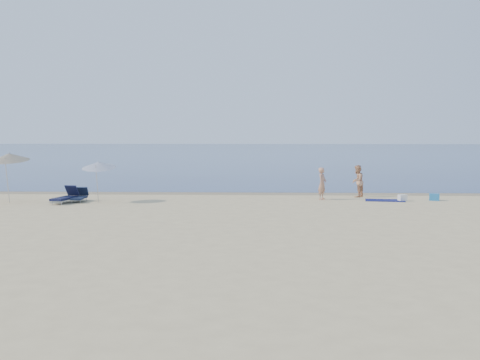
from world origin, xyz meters
The scene contains 12 objects.
ground centered at (0.00, 0.00, 0.00)m, with size 160.00×160.00×0.00m, color #D2BD8C.
sea centered at (0.00, 100.00, 0.00)m, with size 240.00×160.00×0.01m, color #0D1F4E.
wet_sand_strip centered at (0.00, 19.40, 0.00)m, with size 240.00×1.60×0.00m, color #847254.
person_left centered at (2.25, 16.58, 0.79)m, with size 0.58×0.38×1.58m, color tan.
person_right centered at (4.16, 17.82, 0.82)m, with size 0.80×0.62×1.64m, color tan.
beach_towel centered at (5.25, 16.21, 0.02)m, with size 1.87×1.04×0.03m, color #0E124A.
white_bag centered at (6.05, 16.04, 0.15)m, with size 0.36×0.31×0.31m, color white.
blue_cooler centered at (7.67, 16.37, 0.17)m, with size 0.48×0.34×0.34m, color #2170B4.
umbrella_near centered at (-8.43, 15.04, 1.77)m, with size 1.68×1.70×2.11m.
umbrella_far centered at (-12.62, 14.82, 2.15)m, with size 2.04×2.06×2.49m.
lounger_left centered at (-9.93, 14.61, 0.29)m, with size 0.90×1.87×0.79m.
lounger_right centered at (-9.40, 15.16, 0.24)m, with size 0.54×1.52×0.67m.
Camera 1 is at (-0.63, -13.03, 3.23)m, focal length 45.00 mm.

